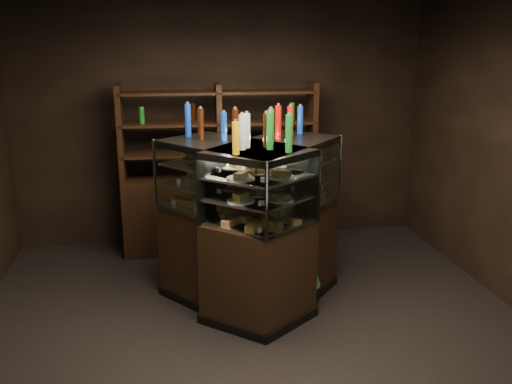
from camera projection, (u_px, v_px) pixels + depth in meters
ground at (256, 331)px, 5.05m from camera, size 5.00×5.00×0.00m
room_shell at (256, 112)px, 4.53m from camera, size 5.02×5.02×3.01m
display_case at (254, 253)px, 5.43m from camera, size 1.86×1.60×1.59m
food_display at (254, 186)px, 5.25m from camera, size 1.36×1.14×0.48m
bottles_top at (254, 128)px, 5.11m from camera, size 1.18×1.00×0.30m
potted_conifer at (300, 255)px, 5.45m from camera, size 0.41×0.41×0.87m
back_shelving at (220, 201)px, 6.81m from camera, size 2.28×0.48×2.00m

